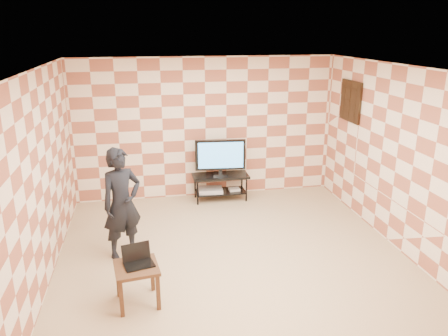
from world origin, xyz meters
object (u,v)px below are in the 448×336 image
(tv, at_px, (220,156))
(side_table, at_px, (137,273))
(tv_stand, at_px, (220,182))
(person, at_px, (122,204))

(tv, relative_size, side_table, 1.69)
(tv_stand, distance_m, tv, 0.52)
(tv, bearing_deg, side_table, -116.88)
(side_table, xyz_separation_m, person, (-0.18, 1.22, 0.40))
(tv, relative_size, person, 0.59)
(tv_stand, bearing_deg, person, -132.81)
(tv, distance_m, side_table, 3.53)
(person, bearing_deg, tv, 17.96)
(tv_stand, distance_m, side_table, 3.50)
(tv_stand, xyz_separation_m, person, (-1.76, -1.90, 0.45))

